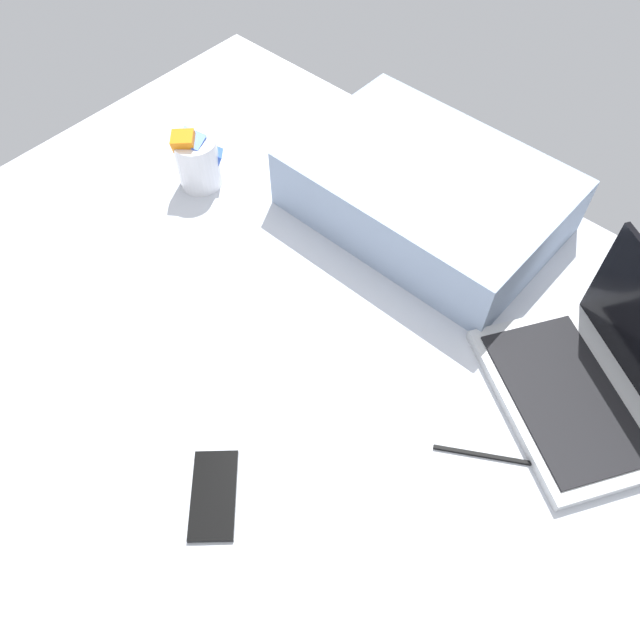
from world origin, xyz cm
name	(u,v)px	position (x,y,z in cm)	size (l,w,h in cm)	color
bed_mattress	(306,424)	(0.00, 0.00, 9.00)	(180.00, 140.00, 18.00)	#B7BCC6
laptop	(594,383)	(34.67, 32.13, 22.41)	(40.18, 37.07, 23.00)	#B7BABC
snack_cup	(198,160)	(-52.85, 24.23, 24.07)	(9.00, 10.99, 13.72)	silver
cell_phone	(214,495)	(0.87, -21.46, 18.40)	(6.80, 14.00, 0.80)	black
pillow	(426,192)	(-11.21, 48.00, 24.50)	(52.00, 36.00, 13.00)	#8C9EB7
charger_cable	(487,456)	(28.38, 11.76, 18.30)	(17.00, 0.60, 0.60)	black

